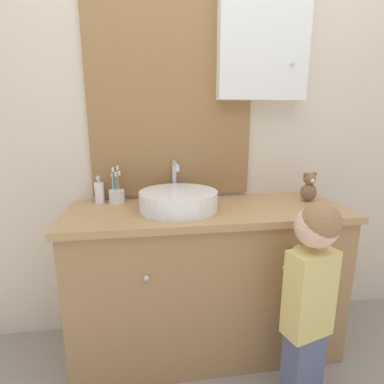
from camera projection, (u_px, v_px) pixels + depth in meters
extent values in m
cube|color=beige|center=(199.00, 122.00, 1.72)|extent=(3.20, 0.06, 2.50)
cube|color=olive|center=(171.00, 86.00, 1.62)|extent=(0.90, 0.02, 1.20)
cube|color=#B2C1CC|center=(171.00, 86.00, 1.61)|extent=(0.84, 0.01, 1.14)
cube|color=white|center=(264.00, 27.00, 1.58)|extent=(0.49, 0.10, 0.74)
sphere|color=silver|center=(292.00, 64.00, 1.59)|extent=(0.02, 0.02, 0.02)
cube|color=#A37A4C|center=(207.00, 283.00, 1.64)|extent=(1.39, 0.48, 0.78)
cube|color=tan|center=(208.00, 211.00, 1.54)|extent=(1.43, 0.52, 0.03)
sphere|color=silver|center=(146.00, 278.00, 1.31)|extent=(0.02, 0.02, 0.02)
sphere|color=silver|center=(285.00, 268.00, 1.40)|extent=(0.02, 0.02, 0.02)
cylinder|color=white|center=(179.00, 200.00, 1.50)|extent=(0.39, 0.39, 0.10)
cylinder|color=silver|center=(178.00, 192.00, 1.49)|extent=(0.32, 0.32, 0.01)
cylinder|color=silver|center=(174.00, 181.00, 1.70)|extent=(0.02, 0.02, 0.21)
cylinder|color=silver|center=(176.00, 164.00, 1.59)|extent=(0.02, 0.18, 0.02)
cylinder|color=silver|center=(177.00, 169.00, 1.51)|extent=(0.02, 0.02, 0.02)
sphere|color=white|center=(193.00, 192.00, 1.73)|extent=(0.05, 0.05, 0.05)
cylinder|color=silver|center=(117.00, 196.00, 1.64)|extent=(0.08, 0.08, 0.07)
cylinder|color=#D6423D|center=(120.00, 186.00, 1.63)|extent=(0.01, 0.01, 0.16)
cube|color=white|center=(119.00, 173.00, 1.62)|extent=(0.01, 0.02, 0.02)
cylinder|color=#E5CC4C|center=(118.00, 183.00, 1.64)|extent=(0.01, 0.01, 0.19)
cube|color=white|center=(117.00, 168.00, 1.62)|extent=(0.01, 0.02, 0.02)
cylinder|color=white|center=(113.00, 187.00, 1.63)|extent=(0.01, 0.01, 0.15)
cube|color=white|center=(112.00, 175.00, 1.62)|extent=(0.01, 0.02, 0.02)
cylinder|color=#3884DB|center=(114.00, 184.00, 1.62)|extent=(0.01, 0.01, 0.18)
cube|color=white|center=(113.00, 170.00, 1.60)|extent=(0.01, 0.02, 0.02)
cylinder|color=#47B26B|center=(116.00, 187.00, 1.61)|extent=(0.01, 0.01, 0.16)
cube|color=white|center=(116.00, 174.00, 1.60)|extent=(0.01, 0.02, 0.02)
cylinder|color=white|center=(99.00, 193.00, 1.63)|extent=(0.05, 0.05, 0.11)
cylinder|color=silver|center=(99.00, 181.00, 1.62)|extent=(0.02, 0.02, 0.02)
cube|color=silver|center=(98.00, 178.00, 1.60)|extent=(0.02, 0.03, 0.02)
cube|color=slate|center=(302.00, 367.00, 1.34)|extent=(0.18, 0.14, 0.36)
cube|color=#E0CC70|center=(310.00, 293.00, 1.25)|extent=(0.22, 0.16, 0.38)
sphere|color=beige|center=(316.00, 227.00, 1.19)|extent=(0.17, 0.17, 0.17)
sphere|color=#997047|center=(320.00, 222.00, 1.16)|extent=(0.16, 0.16, 0.16)
cylinder|color=#E0CC70|center=(292.00, 246.00, 1.43)|extent=(0.12, 0.29, 0.04)
cylinder|color=#47B26B|center=(273.00, 228.00, 1.55)|extent=(0.02, 0.05, 0.12)
ellipsoid|color=brown|center=(308.00, 192.00, 1.67)|extent=(0.09, 0.07, 0.10)
sphere|color=brown|center=(310.00, 179.00, 1.65)|extent=(0.07, 0.07, 0.07)
sphere|color=brown|center=(306.00, 174.00, 1.64)|extent=(0.03, 0.03, 0.03)
sphere|color=brown|center=(314.00, 174.00, 1.65)|extent=(0.03, 0.03, 0.03)
sphere|color=silver|center=(312.00, 181.00, 1.62)|extent=(0.02, 0.02, 0.02)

